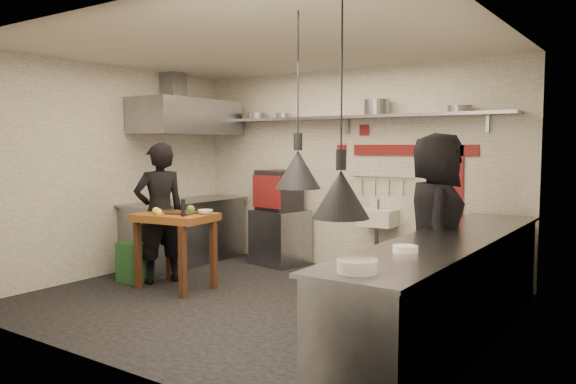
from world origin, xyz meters
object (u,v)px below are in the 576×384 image
Objects in this scene: oven_stand at (280,237)px; chef_right at (436,225)px; green_bin at (135,262)px; prep_table at (176,251)px; chef_left at (160,213)px; combi_oven at (279,190)px.

chef_right is at bearing -11.57° from oven_stand.
oven_stand is 1.60× the size of green_bin.
green_bin is 3.83m from chef_right.
prep_table is 0.49× the size of chef_right.
chef_left is (-0.62, -1.76, 0.49)m from oven_stand.
green_bin is 0.54× the size of prep_table.
oven_stand reaches higher than green_bin.
prep_table is 0.52× the size of chef_left.
combi_oven is 1.97m from prep_table.
combi_oven is 0.63× the size of prep_table.
combi_oven is 2.26m from green_bin.
chef_right is at bearing 11.79° from green_bin.
chef_left is (0.32, 0.13, 0.64)m from green_bin.
chef_left is at bearing -98.60° from oven_stand.
combi_oven is at bearing 46.13° from chef_right.
chef_right is at bearing 124.44° from chef_left.
chef_right reaches higher than combi_oven.
oven_stand is 0.87× the size of prep_table.
chef_left is 0.95× the size of chef_right.
chef_left reaches higher than prep_table.
oven_stand is 2.12m from green_bin.
green_bin is at bearing -105.53° from combi_oven.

